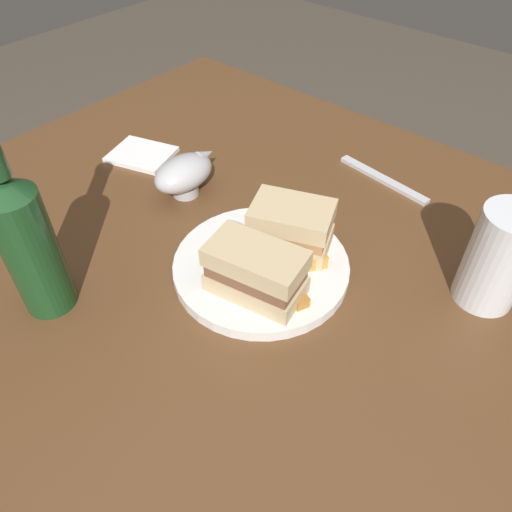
{
  "coord_description": "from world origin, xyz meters",
  "views": [
    {
      "loc": [
        -0.32,
        0.36,
        1.21
      ],
      "look_at": [
        -0.0,
        -0.01,
        0.74
      ],
      "focal_mm": 34.45,
      "sensor_mm": 36.0,
      "label": 1
    }
  ],
  "objects_px": {
    "sandwich_half_right": "(291,227)",
    "gravy_boat": "(184,173)",
    "pint_glass": "(496,263)",
    "fork": "(383,179)",
    "napkin": "(142,154)",
    "plate": "(261,266)",
    "sandwich_half_left": "(256,271)",
    "cider_bottle": "(27,241)"
  },
  "relations": [
    {
      "from": "sandwich_half_right",
      "to": "gravy_boat",
      "type": "distance_m",
      "value": 0.22
    },
    {
      "from": "sandwich_half_right",
      "to": "fork",
      "type": "xyz_separation_m",
      "value": [
        -0.01,
        -0.25,
        -0.05
      ]
    },
    {
      "from": "napkin",
      "to": "fork",
      "type": "height_order",
      "value": "napkin"
    },
    {
      "from": "cider_bottle",
      "to": "sandwich_half_right",
      "type": "bearing_deg",
      "value": -123.79
    },
    {
      "from": "plate",
      "to": "cider_bottle",
      "type": "relative_size",
      "value": 0.91
    },
    {
      "from": "gravy_boat",
      "to": "napkin",
      "type": "bearing_deg",
      "value": -9.64
    },
    {
      "from": "sandwich_half_right",
      "to": "cider_bottle",
      "type": "relative_size",
      "value": 0.48
    },
    {
      "from": "plate",
      "to": "gravy_boat",
      "type": "bearing_deg",
      "value": -15.31
    },
    {
      "from": "cider_bottle",
      "to": "napkin",
      "type": "distance_m",
      "value": 0.37
    },
    {
      "from": "sandwich_half_left",
      "to": "cider_bottle",
      "type": "bearing_deg",
      "value": 41.28
    },
    {
      "from": "sandwich_half_right",
      "to": "fork",
      "type": "relative_size",
      "value": 0.73
    },
    {
      "from": "sandwich_half_left",
      "to": "sandwich_half_right",
      "type": "distance_m",
      "value": 0.1
    },
    {
      "from": "sandwich_half_right",
      "to": "gravy_boat",
      "type": "bearing_deg",
      "value": -1.47
    },
    {
      "from": "cider_bottle",
      "to": "fork",
      "type": "bearing_deg",
      "value": -110.23
    },
    {
      "from": "plate",
      "to": "cider_bottle",
      "type": "xyz_separation_m",
      "value": [
        0.18,
        0.22,
        0.1
      ]
    },
    {
      "from": "pint_glass",
      "to": "napkin",
      "type": "distance_m",
      "value": 0.62
    },
    {
      "from": "plate",
      "to": "fork",
      "type": "xyz_separation_m",
      "value": [
        -0.02,
        -0.31,
        -0.01
      ]
    },
    {
      "from": "sandwich_half_right",
      "to": "sandwich_half_left",
      "type": "bearing_deg",
      "value": 100.9
    },
    {
      "from": "plate",
      "to": "pint_glass",
      "type": "height_order",
      "value": "pint_glass"
    },
    {
      "from": "plate",
      "to": "napkin",
      "type": "distance_m",
      "value": 0.37
    },
    {
      "from": "sandwich_half_left",
      "to": "cider_bottle",
      "type": "height_order",
      "value": "cider_bottle"
    },
    {
      "from": "plate",
      "to": "sandwich_half_right",
      "type": "height_order",
      "value": "sandwich_half_right"
    },
    {
      "from": "plate",
      "to": "fork",
      "type": "bearing_deg",
      "value": -93.76
    },
    {
      "from": "sandwich_half_right",
      "to": "napkin",
      "type": "xyz_separation_m",
      "value": [
        0.37,
        -0.03,
        -0.05
      ]
    },
    {
      "from": "plate",
      "to": "pint_glass",
      "type": "relative_size",
      "value": 1.76
    },
    {
      "from": "plate",
      "to": "sandwich_half_left",
      "type": "distance_m",
      "value": 0.07
    },
    {
      "from": "pint_glass",
      "to": "gravy_boat",
      "type": "xyz_separation_m",
      "value": [
        0.47,
        0.1,
        -0.02
      ]
    },
    {
      "from": "sandwich_half_right",
      "to": "napkin",
      "type": "height_order",
      "value": "sandwich_half_right"
    },
    {
      "from": "pint_glass",
      "to": "cider_bottle",
      "type": "distance_m",
      "value": 0.58
    },
    {
      "from": "plate",
      "to": "sandwich_half_right",
      "type": "distance_m",
      "value": 0.07
    },
    {
      "from": "sandwich_half_left",
      "to": "gravy_boat",
      "type": "distance_m",
      "value": 0.26
    },
    {
      "from": "pint_glass",
      "to": "plate",
      "type": "bearing_deg",
      "value": 31.58
    },
    {
      "from": "pint_glass",
      "to": "fork",
      "type": "height_order",
      "value": "pint_glass"
    },
    {
      "from": "sandwich_half_left",
      "to": "gravy_boat",
      "type": "bearing_deg",
      "value": -23.12
    },
    {
      "from": "pint_glass",
      "to": "gravy_boat",
      "type": "height_order",
      "value": "pint_glass"
    },
    {
      "from": "pint_glass",
      "to": "fork",
      "type": "relative_size",
      "value": 0.78
    },
    {
      "from": "sandwich_half_left",
      "to": "fork",
      "type": "relative_size",
      "value": 0.74
    },
    {
      "from": "napkin",
      "to": "sandwich_half_right",
      "type": "bearing_deg",
      "value": 175.27
    },
    {
      "from": "cider_bottle",
      "to": "fork",
      "type": "relative_size",
      "value": 1.5
    },
    {
      "from": "sandwich_half_right",
      "to": "gravy_boat",
      "type": "height_order",
      "value": "sandwich_half_right"
    },
    {
      "from": "pint_glass",
      "to": "gravy_boat",
      "type": "distance_m",
      "value": 0.48
    },
    {
      "from": "sandwich_half_left",
      "to": "fork",
      "type": "height_order",
      "value": "sandwich_half_left"
    }
  ]
}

